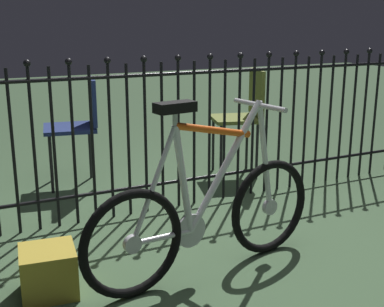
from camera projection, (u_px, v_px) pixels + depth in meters
The scene contains 6 objects.
ground_plane at pixel (227, 252), 2.99m from camera, with size 20.00×20.00×0.00m, color #3D583A.
iron_fence at pixel (162, 131), 3.53m from camera, with size 4.39×0.07×1.15m.
bicycle at pixel (207, 214), 2.68m from camera, with size 1.43×0.40×0.94m.
chair_navy at pixel (79, 120), 4.08m from camera, with size 0.47×0.47×0.87m.
chair_olive at pixel (244, 111), 4.36m from camera, with size 0.48×0.48×0.91m.
display_crate at pixel (48, 271), 2.51m from camera, with size 0.26×0.26×0.24m, color #B29933.
Camera 1 is at (-1.39, -2.38, 1.32)m, focal length 47.84 mm.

